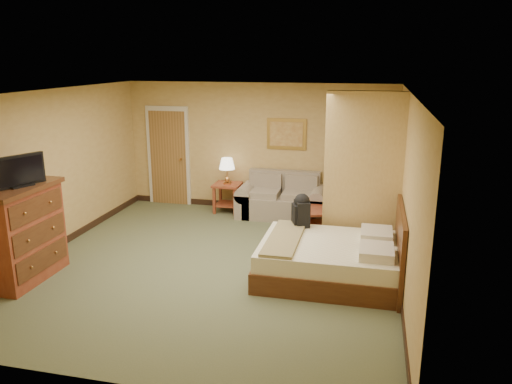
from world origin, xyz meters
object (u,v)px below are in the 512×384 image
(dresser, at_px, (21,233))
(bed, at_px, (333,259))
(coffee_table, at_px, (313,216))
(loveseat, at_px, (282,203))

(dresser, distance_m, bed, 4.43)
(coffee_table, distance_m, dresser, 4.79)
(loveseat, relative_size, coffee_table, 2.05)
(coffee_table, distance_m, bed, 1.98)
(loveseat, relative_size, dresser, 1.27)
(dresser, xyz_separation_m, bed, (4.29, 1.01, -0.40))
(loveseat, distance_m, dresser, 4.81)
(dresser, relative_size, bed, 0.70)
(coffee_table, bearing_deg, loveseat, 133.02)
(coffee_table, xyz_separation_m, bed, (0.52, -1.91, -0.01))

